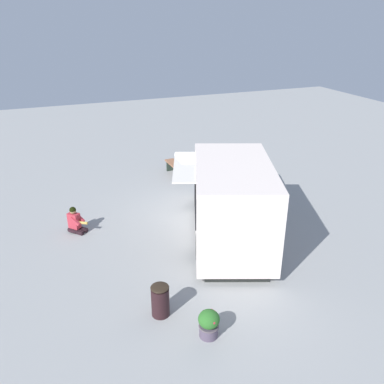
% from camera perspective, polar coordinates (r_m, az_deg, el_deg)
% --- Properties ---
extents(ground_plane, '(40.00, 40.00, 0.00)m').
position_cam_1_polar(ground_plane, '(13.32, 2.10, -3.67)').
color(ground_plane, '#979897').
extents(food_truck, '(4.17, 5.90, 2.51)m').
position_cam_1_polar(food_truck, '(11.90, 5.48, -0.93)').
color(food_truck, white).
rests_on(food_truck, ground_plane).
extents(person_customer, '(0.72, 0.72, 0.84)m').
position_cam_1_polar(person_customer, '(12.88, -16.42, -4.20)').
color(person_customer, black).
rests_on(person_customer, ground_plane).
extents(planter_flowering_near, '(0.46, 0.46, 0.64)m').
position_cam_1_polar(planter_flowering_near, '(8.74, 2.44, -18.31)').
color(planter_flowering_near, '#53465A').
rests_on(planter_flowering_near, ground_plane).
extents(planter_flowering_far, '(0.58, 0.58, 0.80)m').
position_cam_1_polar(planter_flowering_far, '(17.67, 9.08, 4.69)').
color(planter_flowering_far, '#B76E46').
rests_on(planter_flowering_far, ground_plane).
extents(plaza_bench, '(0.49, 1.46, 0.49)m').
position_cam_1_polar(plaza_bench, '(16.66, -2.40, 3.62)').
color(plaza_bench, '#956042').
rests_on(plaza_bench, ground_plane).
extents(trash_bin, '(0.42, 0.42, 0.79)m').
position_cam_1_polar(trash_bin, '(9.21, -4.58, -15.20)').
color(trash_bin, black).
rests_on(trash_bin, ground_plane).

